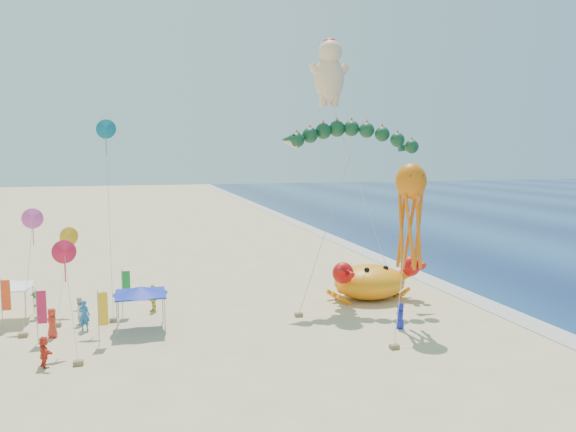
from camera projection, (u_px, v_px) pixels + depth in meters
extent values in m
plane|color=#D1B784|center=(325.00, 315.00, 37.56)|extent=(320.00, 320.00, 0.00)
plane|color=silver|center=(481.00, 302.00, 40.71)|extent=(320.00, 320.00, 0.00)
ellipsoid|color=orange|center=(369.00, 282.00, 41.55)|extent=(5.95, 5.17, 2.56)
sphere|color=red|center=(338.00, 272.00, 39.64)|extent=(1.52, 1.52, 1.52)
sphere|color=black|center=(364.00, 270.00, 40.35)|extent=(0.39, 0.39, 0.39)
sphere|color=red|center=(412.00, 267.00, 41.14)|extent=(1.52, 1.52, 1.52)
sphere|color=black|center=(385.00, 268.00, 40.77)|extent=(0.39, 0.39, 0.39)
cone|color=#0F3820|center=(292.00, 139.00, 39.11)|extent=(1.37, 1.01, 1.12)
cylinder|color=#B2B2B2|center=(327.00, 227.00, 38.74)|extent=(5.09, 3.37, 11.09)
cube|color=olive|center=(299.00, 315.00, 37.11)|extent=(0.50, 0.35, 0.25)
ellipsoid|color=#FFCA9B|center=(329.00, 79.00, 42.10)|extent=(2.28, 1.87, 3.35)
sphere|color=#FFCA9B|center=(330.00, 52.00, 41.69)|extent=(1.75, 1.75, 1.75)
ellipsoid|color=red|center=(330.00, 43.00, 41.72)|extent=(1.13, 1.13, 0.79)
cylinder|color=#B2B2B2|center=(363.00, 196.00, 42.26)|extent=(4.52, 2.99, 14.84)
cube|color=olive|center=(396.00, 295.00, 42.26)|extent=(0.50, 0.35, 0.25)
ellipsoid|color=#D9630B|center=(411.00, 181.00, 34.33)|extent=(1.95, 1.75, 2.24)
cylinder|color=#B2B2B2|center=(403.00, 265.00, 32.69)|extent=(2.81, 3.83, 8.28)
cube|color=olive|center=(394.00, 347.00, 30.98)|extent=(0.50, 0.35, 0.25)
cylinder|color=gray|center=(117.00, 320.00, 32.58)|extent=(0.06, 0.06, 2.20)
cylinder|color=gray|center=(165.00, 317.00, 33.29)|extent=(0.06, 0.06, 2.20)
cylinder|color=gray|center=(118.00, 308.00, 35.19)|extent=(0.06, 0.06, 2.20)
cylinder|color=gray|center=(163.00, 305.00, 35.91)|extent=(0.06, 0.06, 2.20)
cube|color=#1324A6|center=(140.00, 294.00, 34.12)|extent=(2.97, 2.97, 0.08)
cone|color=#1324A6|center=(140.00, 290.00, 34.09)|extent=(3.27, 3.27, 0.45)
cylinder|color=gray|center=(26.00, 309.00, 35.02)|extent=(0.06, 0.06, 2.20)
cylinder|color=gray|center=(33.00, 298.00, 37.71)|extent=(0.06, 0.06, 2.20)
cube|color=white|center=(5.00, 287.00, 35.87)|extent=(3.05, 3.05, 0.08)
cone|color=white|center=(5.00, 283.00, 35.84)|extent=(3.36, 3.36, 0.45)
cylinder|color=gray|center=(98.00, 318.00, 31.33)|extent=(0.05, 0.05, 3.20)
cube|color=orange|center=(103.00, 309.00, 31.35)|extent=(0.50, 0.04, 1.90)
cylinder|color=gray|center=(37.00, 316.00, 31.69)|extent=(0.05, 0.05, 3.20)
cube|color=#BA1743|center=(42.00, 307.00, 31.71)|extent=(0.50, 0.04, 1.90)
cylinder|color=gray|center=(2.00, 304.00, 34.34)|extent=(0.05, 0.05, 3.20)
cube|color=#FA441B|center=(6.00, 295.00, 34.36)|extent=(0.50, 0.04, 1.90)
cylinder|color=gray|center=(122.00, 293.00, 36.97)|extent=(0.05, 0.05, 3.20)
cube|color=#178A2D|center=(126.00, 285.00, 36.99)|extent=(0.50, 0.04, 1.90)
imported|color=#1E65B2|center=(84.00, 315.00, 34.17)|extent=(0.80, 0.68, 1.87)
imported|color=#1F24B7|center=(400.00, 316.00, 34.53)|extent=(0.82, 0.93, 1.60)
imported|color=white|center=(79.00, 311.00, 35.29)|extent=(1.09, 1.07, 1.78)
imported|color=red|center=(44.00, 352.00, 28.27)|extent=(1.03, 1.56, 1.61)
imported|color=#267426|center=(37.00, 305.00, 36.76)|extent=(0.97, 1.30, 1.78)
imported|color=red|center=(52.00, 323.00, 32.84)|extent=(0.73, 0.96, 1.76)
imported|color=yellow|center=(153.00, 298.00, 38.28)|extent=(0.93, 1.16, 1.85)
cone|color=#0B5B79|center=(106.00, 129.00, 36.52)|extent=(1.30, 0.51, 1.32)
cylinder|color=#B2B2B2|center=(112.00, 225.00, 35.84)|extent=(0.55, 3.04, 12.12)
cube|color=olive|center=(119.00, 324.00, 35.15)|extent=(0.50, 0.35, 0.25)
cone|color=#E24BA3|center=(32.00, 218.00, 35.41)|extent=(1.30, 0.51, 1.32)
cylinder|color=#B2B2B2|center=(35.00, 274.00, 34.41)|extent=(0.55, 3.04, 6.44)
cube|color=olive|center=(38.00, 333.00, 33.40)|extent=(0.50, 0.35, 0.25)
cone|color=gold|center=(68.00, 236.00, 38.15)|extent=(1.30, 0.51, 1.32)
cylinder|color=#B2B2B2|center=(71.00, 277.00, 37.06)|extent=(0.55, 3.04, 4.90)
cube|color=olive|center=(75.00, 320.00, 35.97)|extent=(0.50, 0.35, 0.25)
cone|color=red|center=(64.00, 252.00, 30.66)|extent=(1.30, 0.51, 1.32)
cylinder|color=#B2B2B2|center=(68.00, 306.00, 29.58)|extent=(0.55, 3.04, 5.18)
cube|color=olive|center=(72.00, 364.00, 28.50)|extent=(0.50, 0.35, 0.25)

